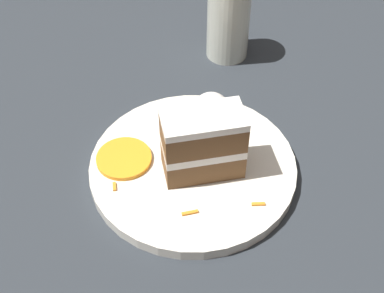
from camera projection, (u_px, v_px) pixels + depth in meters
ground_plane at (197, 199)px, 0.72m from camera, size 6.00×6.00×0.00m
dining_table at (197, 191)px, 0.70m from camera, size 1.27×0.96×0.04m
plate at (192, 168)px, 0.70m from camera, size 0.27×0.27×0.02m
cake_slice at (203, 143)px, 0.65m from camera, size 0.06×0.10×0.09m
cream_dollop at (212, 108)px, 0.74m from camera, size 0.05×0.05×0.04m
orange_garnish at (124, 158)px, 0.69m from camera, size 0.07×0.07×0.01m
carrot_shreds_scatter at (199, 162)px, 0.69m from camera, size 0.17×0.19×0.00m
drinking_glass at (228, 26)px, 0.84m from camera, size 0.07×0.07×0.12m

